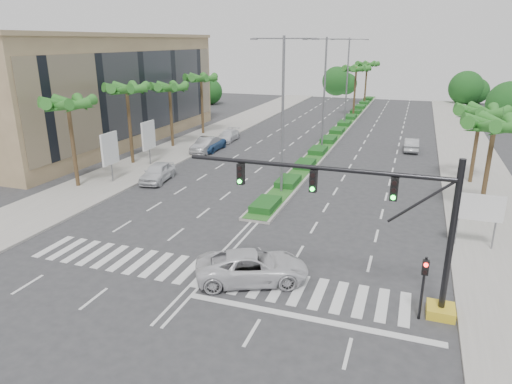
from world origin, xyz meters
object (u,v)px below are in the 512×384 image
car_parked_a (157,172)px  car_right (411,145)px  car_parked_d (228,136)px  car_crossing (252,267)px  car_parked_b (206,145)px  car_parked_c (209,144)px

car_parked_a → car_right: car_parked_a is taller
car_parked_d → car_crossing: size_ratio=0.80×
car_parked_a → car_parked_d: 17.51m
car_parked_b → car_crossing: 28.67m
car_parked_c → car_parked_b: bearing=-89.7°
car_right → car_parked_b: bearing=19.0°
car_parked_d → car_crossing: 34.22m
car_parked_a → car_right: size_ratio=1.08×
car_parked_a → car_crossing: car_parked_a is taller
car_parked_b → car_right: size_ratio=1.12×
car_parked_c → car_parked_d: bearing=90.3°
car_crossing → car_parked_a: bearing=20.7°
car_parked_a → car_crossing: (13.63, -13.57, -0.01)m
car_parked_b → car_parked_a: bearing=-85.8°
car_parked_a → car_parked_c: bearing=85.6°
car_crossing → car_parked_b: bearing=5.6°
car_parked_a → car_right: bearing=35.6°
car_parked_a → car_parked_b: 11.28m
car_parked_b → car_parked_d: (0.00, 6.24, -0.15)m
car_parked_c → car_right: size_ratio=1.14×
car_parked_a → car_parked_d: bearing=84.6°
car_parked_a → car_parked_c: car_parked_a is taller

